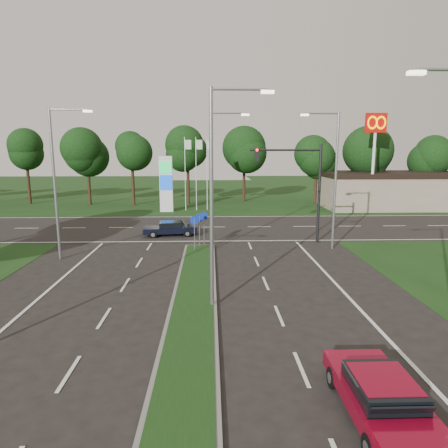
{
  "coord_description": "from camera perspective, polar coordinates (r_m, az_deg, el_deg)",
  "views": [
    {
      "loc": [
        0.76,
        -10.06,
        6.57
      ],
      "look_at": [
        1.57,
        13.6,
        2.2
      ],
      "focal_mm": 32.0,
      "sensor_mm": 36.0,
      "label": 1
    }
  ],
  "objects": [
    {
      "name": "red_sedan",
      "position": [
        11.36,
        21.56,
        -21.92
      ],
      "size": [
        1.76,
        4.21,
        1.16
      ],
      "rotation": [
        0.0,
        0.0,
        -0.0
      ],
      "color": "maroon",
      "rests_on": "ground"
    },
    {
      "name": "median_kerb",
      "position": [
        15.51,
        -4.73,
        -14.39
      ],
      "size": [
        2.0,
        26.0,
        0.12
      ],
      "primitive_type": "cube",
      "color": "slate",
      "rests_on": "ground"
    },
    {
      "name": "gas_pylon",
      "position": [
        43.48,
        -7.99,
        5.9
      ],
      "size": [
        5.8,
        1.26,
        8.0
      ],
      "color": "silver",
      "rests_on": "ground"
    },
    {
      "name": "treeline_far",
      "position": [
        50.0,
        -2.75,
        10.74
      ],
      "size": [
        6.0,
        6.0,
        9.9
      ],
      "color": "black",
      "rests_on": "ground"
    },
    {
      "name": "navy_sedan",
      "position": [
        31.39,
        -7.7,
        -0.6
      ],
      "size": [
        4.24,
        2.15,
        1.12
      ],
      "rotation": [
        0.0,
        0.0,
        1.7
      ],
      "color": "black",
      "rests_on": "ground"
    },
    {
      "name": "traffic_signal",
      "position": [
        28.85,
        11.0,
        6.46
      ],
      "size": [
        5.1,
        0.42,
        7.0
      ],
      "color": "black",
      "rests_on": "ground"
    },
    {
      "name": "streetlight_median_near",
      "position": [
        16.13,
        -1.1,
        5.15
      ],
      "size": [
        2.53,
        0.22,
        9.0
      ],
      "color": "gray",
      "rests_on": "ground"
    },
    {
      "name": "median_signs",
      "position": [
        26.92,
        -3.54,
        0.04
      ],
      "size": [
        1.16,
        1.76,
        2.38
      ],
      "color": "gray",
      "rests_on": "ground"
    },
    {
      "name": "streetlight_median_far",
      "position": [
        26.11,
        -1.43,
        7.18
      ],
      "size": [
        2.53,
        0.22,
        9.0
      ],
      "color": "gray",
      "rests_on": "ground"
    },
    {
      "name": "verge_far",
      "position": [
        65.4,
        -2.62,
        4.68
      ],
      "size": [
        160.0,
        50.0,
        0.02
      ],
      "primitive_type": "cube",
      "color": "#143311",
      "rests_on": "ground"
    },
    {
      "name": "cross_road",
      "position": [
        34.7,
        -3.17,
        -0.47
      ],
      "size": [
        160.0,
        12.0,
        0.02
      ],
      "primitive_type": "cube",
      "color": "black",
      "rests_on": "ground"
    },
    {
      "name": "streetlight_right_far",
      "position": [
        27.31,
        15.28,
        6.96
      ],
      "size": [
        2.53,
        0.22,
        9.0
      ],
      "rotation": [
        0.0,
        0.0,
        3.14
      ],
      "color": "gray",
      "rests_on": "ground"
    },
    {
      "name": "mcdonalds_sign",
      "position": [
        45.45,
        20.78,
        11.58
      ],
      "size": [
        2.2,
        0.47,
        10.4
      ],
      "color": "silver",
      "rests_on": "ground"
    },
    {
      "name": "commercial_building",
      "position": [
        50.93,
        22.78,
        4.5
      ],
      "size": [
        16.0,
        9.0,
        4.0
      ],
      "primitive_type": "cube",
      "color": "gray",
      "rests_on": "ground"
    },
    {
      "name": "ground",
      "position": [
        12.04,
        -5.7,
        -22.66
      ],
      "size": [
        160.0,
        160.0,
        0.0
      ],
      "primitive_type": "plane",
      "color": "black",
      "rests_on": "ground"
    },
    {
      "name": "streetlight_left_far",
      "position": [
        25.76,
        -22.69,
        6.34
      ],
      "size": [
        2.53,
        0.22,
        9.0
      ],
      "color": "gray",
      "rests_on": "ground"
    }
  ]
}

